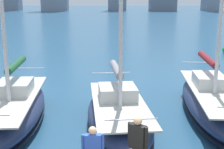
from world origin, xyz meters
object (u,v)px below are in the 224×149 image
at_px(person_blue_shirt, 93,149).
at_px(person_black_shirt, 138,141).
at_px(sailboat_grey, 119,112).
at_px(sailboat_maroon, 210,100).
at_px(sailboat_forest, 14,109).

bearing_deg(person_blue_shirt, person_black_shirt, -164.97).
relative_size(sailboat_grey, person_black_shirt, 6.29).
distance_m(sailboat_maroon, person_black_shirt, 7.37).
xyz_separation_m(person_black_shirt, person_blue_shirt, (1.17, 0.32, -0.09)).
distance_m(sailboat_maroon, person_blue_shirt, 8.29).
height_order(sailboat_forest, person_blue_shirt, sailboat_forest).
relative_size(sailboat_grey, person_blue_shirt, 6.88).
bearing_deg(sailboat_maroon, sailboat_grey, 17.82).
xyz_separation_m(sailboat_maroon, person_blue_shirt, (5.10, 6.49, 0.78)).
bearing_deg(sailboat_forest, sailboat_maroon, -172.92).
distance_m(sailboat_grey, person_black_shirt, 4.90).
xyz_separation_m(sailboat_maroon, person_black_shirt, (3.93, 6.17, 0.87)).
bearing_deg(sailboat_grey, person_blue_shirt, 81.16).
relative_size(sailboat_maroon, person_black_shirt, 7.52).
xyz_separation_m(sailboat_maroon, sailboat_forest, (8.82, 1.10, -0.03)).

